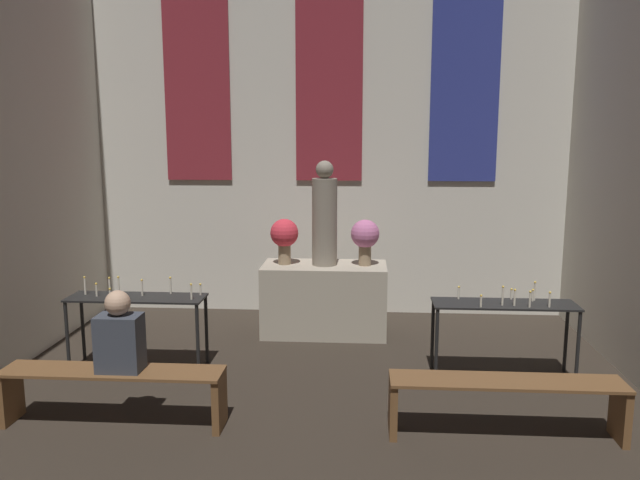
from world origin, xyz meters
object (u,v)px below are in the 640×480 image
(pew_back_left, at_px, (113,385))
(person_seated, at_px, (119,336))
(altar, at_px, (324,299))
(flower_vase_left, at_px, (284,236))
(flower_vase_right, at_px, (365,237))
(pew_back_right, at_px, (506,396))
(candle_rack_left, at_px, (137,306))
(statue, at_px, (325,217))
(candle_rack_right, at_px, (504,313))

(pew_back_left, distance_m, person_seated, 0.44)
(altar, relative_size, flower_vase_left, 2.70)
(flower_vase_left, xyz_separation_m, pew_back_left, (-1.12, -2.56, -0.86))
(pew_back_left, xyz_separation_m, person_seated, (0.08, 0.00, 0.43))
(altar, relative_size, flower_vase_right, 2.70)
(flower_vase_right, bearing_deg, pew_back_right, -66.33)
(altar, bearing_deg, flower_vase_right, 0.00)
(altar, bearing_deg, pew_back_left, -122.10)
(candle_rack_left, xyz_separation_m, person_seated, (0.33, -1.29, 0.11))
(candle_rack_left, bearing_deg, person_seated, -75.57)
(candle_rack_left, bearing_deg, pew_back_left, -78.84)
(altar, relative_size, pew_back_left, 0.81)
(flower_vase_left, xyz_separation_m, candle_rack_left, (-1.38, -1.27, -0.54))
(pew_back_left, relative_size, person_seated, 2.73)
(flower_vase_left, bearing_deg, candle_rack_left, -137.40)
(altar, relative_size, candle_rack_left, 1.06)
(altar, distance_m, flower_vase_right, 0.92)
(pew_back_right, bearing_deg, candle_rack_left, 159.54)
(statue, relative_size, pew_back_left, 0.67)
(candle_rack_right, bearing_deg, statue, 145.75)
(candle_rack_left, relative_size, person_seated, 2.08)
(pew_back_left, distance_m, pew_back_right, 3.21)
(candle_rack_left, relative_size, pew_back_left, 0.76)
(flower_vase_right, relative_size, candle_rack_right, 0.39)
(pew_back_left, bearing_deg, flower_vase_right, 50.78)
(flower_vase_right, relative_size, person_seated, 0.82)
(flower_vase_right, distance_m, candle_rack_left, 2.72)
(flower_vase_left, xyz_separation_m, pew_back_right, (2.09, -2.56, -0.86))
(flower_vase_right, bearing_deg, person_seated, -128.16)
(candle_rack_left, bearing_deg, pew_back_right, -20.46)
(statue, distance_m, pew_back_left, 3.21)
(altar, height_order, flower_vase_left, flower_vase_left)
(flower_vase_right, height_order, person_seated, flower_vase_right)
(altar, height_order, flower_vase_right, flower_vase_right)
(flower_vase_right, bearing_deg, statue, 180.00)
(altar, distance_m, flower_vase_left, 0.92)
(altar, xyz_separation_m, pew_back_right, (1.61, -2.56, -0.08))
(candle_rack_left, bearing_deg, statue, 34.23)
(candle_rack_left, distance_m, person_seated, 1.34)
(statue, height_order, pew_back_right, statue)
(pew_back_right, bearing_deg, pew_back_left, 180.00)
(flower_vase_left, height_order, candle_rack_left, flower_vase_left)
(flower_vase_left, distance_m, pew_back_right, 3.42)
(pew_back_right, bearing_deg, flower_vase_right, 113.67)
(candle_rack_right, bearing_deg, candle_rack_left, 179.97)
(statue, xyz_separation_m, pew_back_left, (-1.61, -2.56, -1.09))
(pew_back_right, distance_m, person_seated, 3.16)
(statue, relative_size, candle_rack_right, 0.89)
(person_seated, bearing_deg, statue, 59.17)
(statue, distance_m, candle_rack_left, 2.38)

